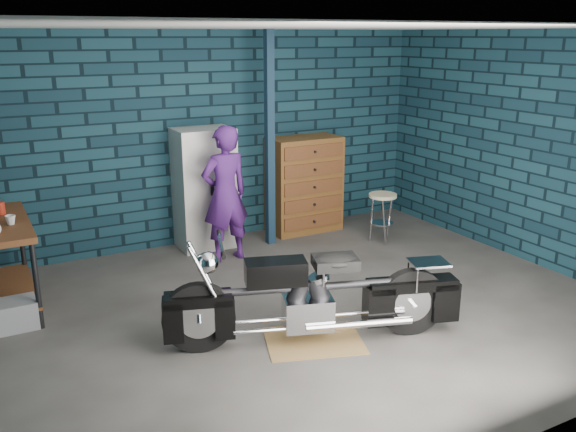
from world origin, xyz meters
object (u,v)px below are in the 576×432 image
shop_stool (382,218)px  motorcycle (315,290)px  locker (205,189)px  workbench (1,266)px  tool_chest (304,184)px  person (225,194)px  storage_bin (13,315)px

shop_stool → motorcycle: bearing=-138.6°
locker → shop_stool: size_ratio=2.33×
workbench → tool_chest: size_ratio=1.07×
person → shop_stool: (2.04, -0.37, -0.49)m
person → tool_chest: person is taller
storage_bin → locker: (2.43, 1.30, 0.63)m
motorcycle → shop_stool: size_ratio=3.42×
locker → shop_stool: 2.32m
workbench → shop_stool: (4.53, -0.14, -0.13)m
person → storage_bin: size_ratio=3.81×
storage_bin → motorcycle: bearing=-33.6°
motorcycle → tool_chest: size_ratio=1.72×
locker → tool_chest: bearing=0.0°
workbench → locker: (2.45, 0.80, 0.31)m
motorcycle → locker: 2.87m
workbench → storage_bin: 0.59m
storage_bin → locker: 2.83m
tool_chest → workbench: bearing=-168.3°
motorcycle → storage_bin: size_ratio=5.22×
storage_bin → shop_stool: size_ratio=0.66×
person → storage_bin: 2.66m
tool_chest → person: bearing=-158.0°
person → tool_chest: 1.53m
storage_bin → tool_chest: 4.13m
tool_chest → shop_stool: 1.18m
motorcycle → storage_bin: motorcycle is taller
motorcycle → locker: locker is taller
storage_bin → workbench: bearing=92.3°
motorcycle → workbench: bearing=157.7°
workbench → person: bearing=5.4°
person → storage_bin: person is taller
tool_chest → shop_stool: size_ratio=1.99×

